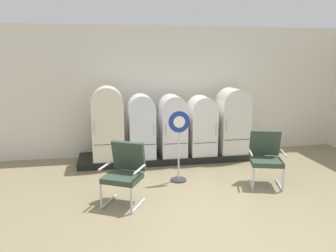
% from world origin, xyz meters
% --- Properties ---
extents(ground, '(12.00, 10.00, 0.05)m').
position_xyz_m(ground, '(0.00, 0.00, -0.03)').
color(ground, '#817556').
extents(back_wall, '(11.76, 0.12, 3.17)m').
position_xyz_m(back_wall, '(0.00, 3.66, 1.60)').
color(back_wall, silver).
rests_on(back_wall, ground).
extents(display_plinth, '(4.37, 0.95, 0.15)m').
position_xyz_m(display_plinth, '(0.00, 3.02, 0.07)').
color(display_plinth, black).
rests_on(display_plinth, ground).
extents(refrigerator_0, '(0.70, 0.69, 1.65)m').
position_xyz_m(refrigerator_0, '(-1.49, 2.92, 1.02)').
color(refrigerator_0, beige).
rests_on(refrigerator_0, display_plinth).
extents(refrigerator_1, '(0.59, 0.64, 1.46)m').
position_xyz_m(refrigerator_1, '(-0.72, 2.90, 0.92)').
color(refrigerator_1, white).
rests_on(refrigerator_1, display_plinth).
extents(refrigerator_2, '(0.59, 0.72, 1.42)m').
position_xyz_m(refrigerator_2, '(0.01, 2.94, 0.90)').
color(refrigerator_2, white).
rests_on(refrigerator_2, display_plinth).
extents(refrigerator_3, '(0.61, 0.67, 1.39)m').
position_xyz_m(refrigerator_3, '(0.71, 2.91, 0.88)').
color(refrigerator_3, white).
rests_on(refrigerator_3, display_plinth).
extents(refrigerator_4, '(0.69, 0.72, 1.55)m').
position_xyz_m(refrigerator_4, '(1.49, 2.94, 0.97)').
color(refrigerator_4, silver).
rests_on(refrigerator_4, display_plinth).
extents(armchair_left, '(0.82, 0.83, 1.05)m').
position_xyz_m(armchair_left, '(-1.23, 0.81, 0.59)').
color(armchair_left, silver).
rests_on(armchair_left, ground).
extents(armchair_right, '(0.76, 0.77, 1.05)m').
position_xyz_m(armchair_right, '(1.50, 1.19, 0.59)').
color(armchair_right, silver).
rests_on(armchair_right, ground).
extents(sign_stand, '(0.42, 0.32, 1.42)m').
position_xyz_m(sign_stand, '(-0.12, 1.63, 0.66)').
color(sign_stand, '#2D2D30').
rests_on(sign_stand, ground).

